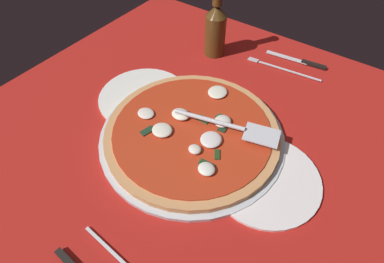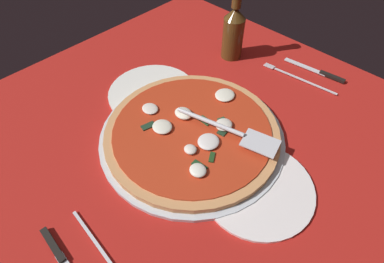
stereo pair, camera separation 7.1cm
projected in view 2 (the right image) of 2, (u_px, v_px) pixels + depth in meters
ground_plane at (190, 130)px, 74.96cm from camera, size 101.91×101.91×0.80cm
checker_pattern at (190, 128)px, 74.62cm from camera, size 101.91×101.91×0.10cm
pizza_pan at (192, 136)px, 72.09cm from camera, size 42.72×42.72×1.28cm
dinner_plate_left at (257, 188)px, 63.02cm from camera, size 23.07×23.07×1.00cm
dinner_plate_right at (153, 93)px, 82.45cm from camera, size 23.40×23.40×1.00cm
pizza at (192, 132)px, 70.94cm from camera, size 40.18×40.18×3.06cm
pizza_server at (231, 131)px, 67.81cm from camera, size 24.14×9.24×1.00cm
place_setting_near at (309, 76)px, 87.32cm from camera, size 21.38×15.29×1.40cm
place_setting_far at (84, 260)px, 53.59cm from camera, size 22.76×14.28×1.40cm
beer_bottle at (233, 31)px, 87.84cm from camera, size 6.08×6.08×22.32cm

